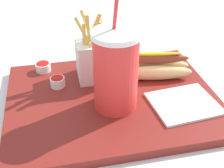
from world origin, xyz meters
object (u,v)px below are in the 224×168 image
(soda_cup, at_px, (114,71))
(ketchup_cup_1, at_px, (43,67))
(hot_dog_1, at_px, (155,67))
(napkin_stack, at_px, (184,104))
(fries_basket, at_px, (96,58))
(ketchup_cup_2, at_px, (58,82))

(soda_cup, distance_m, ketchup_cup_1, 0.24)
(soda_cup, bearing_deg, hot_dog_1, 38.35)
(ketchup_cup_1, distance_m, napkin_stack, 0.35)
(soda_cup, relative_size, fries_basket, 1.62)
(fries_basket, bearing_deg, hot_dog_1, -11.37)
(ketchup_cup_1, bearing_deg, hot_dog_1, -17.05)
(fries_basket, relative_size, ketchup_cup_2, 4.96)
(soda_cup, relative_size, hot_dog_1, 1.47)
(fries_basket, relative_size, napkin_stack, 1.24)
(soda_cup, height_order, ketchup_cup_2, soda_cup)
(soda_cup, xyz_separation_m, napkin_stack, (0.14, -0.03, -0.08))
(soda_cup, bearing_deg, fries_basket, 97.71)
(ketchup_cup_2, xyz_separation_m, napkin_stack, (0.25, -0.13, -0.01))
(fries_basket, bearing_deg, ketchup_cup_1, 157.17)
(hot_dog_1, relative_size, napkin_stack, 1.36)
(hot_dog_1, height_order, ketchup_cup_2, hot_dog_1)
(hot_dog_1, bearing_deg, ketchup_cup_2, 179.30)
(fries_basket, height_order, ketchup_cup_1, fries_basket)
(soda_cup, xyz_separation_m, hot_dog_1, (0.12, 0.09, -0.06))
(ketchup_cup_2, relative_size, napkin_stack, 0.25)
(napkin_stack, bearing_deg, soda_cup, 168.31)
(ketchup_cup_1, height_order, napkin_stack, ketchup_cup_1)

